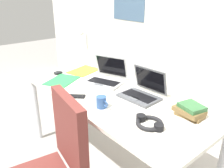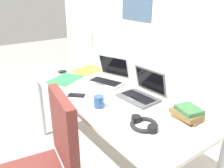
% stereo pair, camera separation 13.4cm
% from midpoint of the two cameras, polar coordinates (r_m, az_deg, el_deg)
% --- Properties ---
extents(ground_plane, '(12.00, 12.00, 0.00)m').
position_cam_midpoint_polar(ground_plane, '(2.38, -1.70, -18.68)').
color(ground_plane, gray).
extents(wall_back, '(6.00, 0.13, 2.60)m').
position_cam_midpoint_polar(wall_back, '(2.64, 17.69, 15.64)').
color(wall_back, silver).
rests_on(wall_back, ground_plane).
extents(desk, '(1.80, 0.80, 0.74)m').
position_cam_midpoint_polar(desk, '(2.00, -1.92, -3.66)').
color(desk, silver).
rests_on(desk, ground_plane).
extents(desk_lamp, '(0.12, 0.18, 0.40)m').
position_cam_midpoint_polar(desk_lamp, '(2.69, -8.06, 8.65)').
color(desk_lamp, silver).
rests_on(desk_lamp, desk).
extents(laptop_near_lamp, '(0.32, 0.29, 0.23)m').
position_cam_midpoint_polar(laptop_near_lamp, '(1.89, 5.40, -1.87)').
color(laptop_near_lamp, '#515459').
rests_on(laptop_near_lamp, desk).
extents(laptop_center, '(0.41, 0.39, 0.24)m').
position_cam_midpoint_polar(laptop_center, '(2.18, -3.21, 1.57)').
color(laptop_center, '#B7BABC').
rests_on(laptop_center, desk).
extents(computer_mouse, '(0.09, 0.11, 0.03)m').
position_cam_midpoint_polar(computer_mouse, '(2.48, -14.48, 2.66)').
color(computer_mouse, black).
rests_on(computer_mouse, desk).
extents(cell_phone, '(0.14, 0.14, 0.01)m').
position_cam_midpoint_polar(cell_phone, '(1.93, -10.54, -2.99)').
color(cell_phone, black).
rests_on(cell_phone, desk).
extents(headphones, '(0.21, 0.18, 0.04)m').
position_cam_midpoint_polar(headphones, '(1.53, 6.58, -9.41)').
color(headphones, black).
rests_on(headphones, desk).
extents(book_stack, '(0.21, 0.17, 0.09)m').
position_cam_midpoint_polar(book_stack, '(1.67, 16.26, -6.22)').
color(book_stack, brown).
rests_on(book_stack, desk).
extents(paper_folder_front_left, '(0.35, 0.38, 0.01)m').
position_cam_midpoint_polar(paper_folder_front_left, '(2.29, -13.66, 0.81)').
color(paper_folder_front_left, green).
rests_on(paper_folder_front_left, desk).
extents(paper_folder_center, '(0.30, 0.36, 0.01)m').
position_cam_midpoint_polar(paper_folder_center, '(2.52, -8.37, 3.17)').
color(paper_folder_center, gold).
rests_on(paper_folder_center, desk).
extents(coffee_mug, '(0.11, 0.08, 0.09)m').
position_cam_midpoint_polar(coffee_mug, '(1.72, -4.78, -4.43)').
color(coffee_mug, '#2D518C').
rests_on(coffee_mug, desk).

